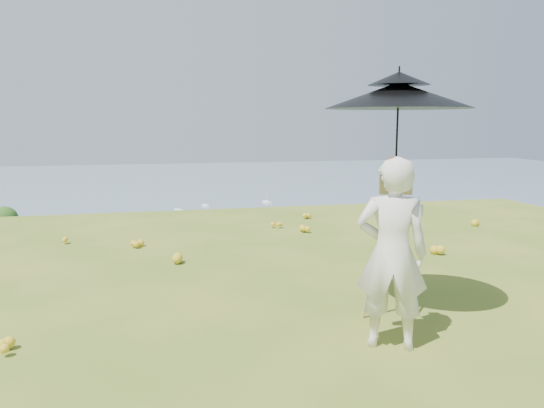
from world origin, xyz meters
name	(u,v)px	position (x,y,z in m)	size (l,w,h in m)	color
ground	(341,318)	(0.00, 0.00, 0.00)	(14.00, 14.00, 0.00)	#496D1F
shoreline_tier	(170,366)	(0.00, 75.00, -36.00)	(170.00, 28.00, 8.00)	gray
bay_water	(157,201)	(0.00, 240.00, -34.00)	(700.00, 700.00, 0.00)	slate
slope_trees	(181,341)	(0.00, 35.00, -15.00)	(110.00, 50.00, 6.00)	#234815
harbor_town	(169,327)	(0.00, 75.00, -29.50)	(110.00, 22.00, 5.00)	silver
moored_boats	(119,239)	(-12.50, 161.00, -33.65)	(140.00, 140.00, 0.70)	white
wildflowers	(333,304)	(0.00, 0.25, 0.06)	(10.00, 10.50, 0.12)	gold
painter	(392,254)	(0.18, -0.72, 0.84)	(0.61, 0.40, 1.67)	silver
field_easel	(394,243)	(0.46, -0.18, 0.79)	(0.60, 0.60, 1.58)	#A88546
sun_umbrella	(397,129)	(0.47, -0.15, 1.88)	(1.38, 1.38, 1.16)	black
painter_cap	(395,162)	(0.18, -0.72, 1.62)	(0.18, 0.22, 0.10)	#CC7370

